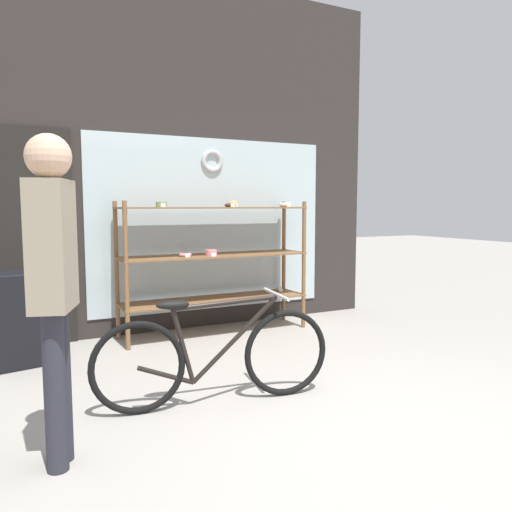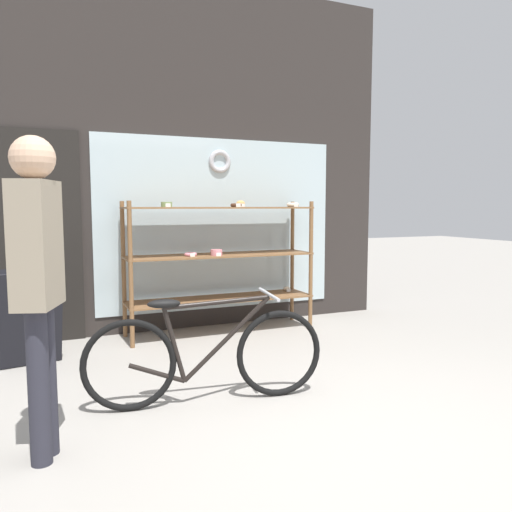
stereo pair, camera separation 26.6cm
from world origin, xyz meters
name	(u,v)px [view 2 (the right image)]	position (x,y,z in m)	size (l,w,h in m)	color
ground_plane	(352,435)	(0.00, 0.00, 0.00)	(30.00, 30.00, 0.00)	gray
storefront_facade	(197,164)	(-0.05, 2.99, 1.82)	(4.46, 0.13, 3.78)	#2D2826
display_case	(221,254)	(0.10, 2.61, 0.84)	(2.00, 0.49, 1.42)	brown
bicycle	(206,355)	(-0.65, 0.81, 0.34)	(1.65, 0.46, 0.75)	black
sandwich_board	(29,318)	(-1.77, 2.20, 0.41)	(0.55, 0.46, 0.81)	black
pedestrian	(38,272)	(-1.68, 0.43, 1.02)	(0.28, 0.36, 1.72)	#282833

